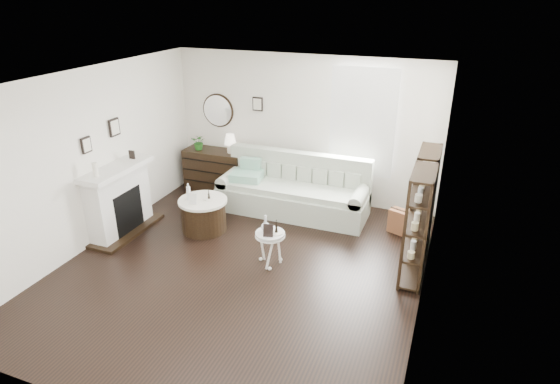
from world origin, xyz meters
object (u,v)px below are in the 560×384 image
at_px(sofa, 294,193).
at_px(dresser, 216,170).
at_px(drum_table, 204,215).
at_px(pedestal_table, 270,235).

xyz_separation_m(sofa, dresser, (-1.80, 0.39, 0.06)).
height_order(sofa, dresser, sofa).
relative_size(dresser, drum_table, 1.52).
bearing_deg(dresser, pedestal_table, -46.79).
bearing_deg(sofa, drum_table, -132.73).
distance_m(sofa, pedestal_table, 1.86).
bearing_deg(sofa, pedestal_table, -81.08).
bearing_deg(drum_table, dresser, 111.69).
bearing_deg(drum_table, pedestal_table, -22.29).
distance_m(sofa, drum_table, 1.70).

